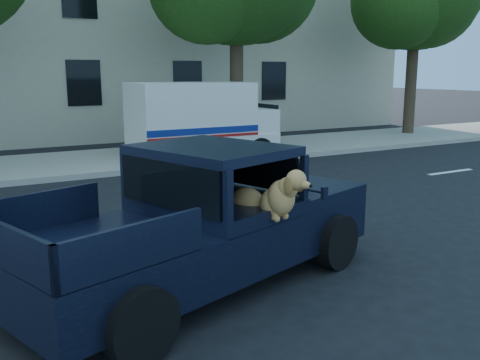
# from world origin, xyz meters

# --- Properties ---
(ground) EXTENTS (120.00, 120.00, 0.00)m
(ground) POSITION_xyz_m (0.00, 0.00, 0.00)
(ground) COLOR black
(ground) RESTS_ON ground
(far_sidewalk) EXTENTS (60.00, 4.00, 0.15)m
(far_sidewalk) POSITION_xyz_m (0.00, 9.20, 0.07)
(far_sidewalk) COLOR gray
(far_sidewalk) RESTS_ON ground
(lane_stripes) EXTENTS (21.60, 0.14, 0.01)m
(lane_stripes) POSITION_xyz_m (2.00, 3.40, 0.01)
(lane_stripes) COLOR silver
(lane_stripes) RESTS_ON ground
(building_main) EXTENTS (26.00, 6.00, 9.00)m
(building_main) POSITION_xyz_m (3.00, 16.50, 4.50)
(building_main) COLOR beige
(building_main) RESTS_ON ground
(pickup_truck) EXTENTS (5.16, 3.27, 1.73)m
(pickup_truck) POSITION_xyz_m (-1.07, -0.21, 0.58)
(pickup_truck) COLOR black
(pickup_truck) RESTS_ON ground
(mail_truck) EXTENTS (4.19, 2.14, 2.29)m
(mail_truck) POSITION_xyz_m (3.03, 8.29, 1.00)
(mail_truck) COLOR silver
(mail_truck) RESTS_ON ground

